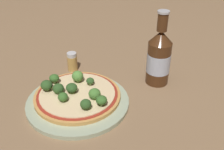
# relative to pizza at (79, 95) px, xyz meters

# --- Properties ---
(ground_plane) EXTENTS (3.00, 3.00, 0.00)m
(ground_plane) POSITION_rel_pizza_xyz_m (-0.00, -0.01, -0.02)
(ground_plane) COLOR #846647
(plate) EXTENTS (0.28, 0.28, 0.01)m
(plate) POSITION_rel_pizza_xyz_m (0.01, -0.01, -0.01)
(plate) COLOR #A3B293
(plate) RESTS_ON ground_plane
(pizza) EXTENTS (0.24, 0.24, 0.01)m
(pizza) POSITION_rel_pizza_xyz_m (0.00, 0.00, 0.00)
(pizza) COLOR tan
(pizza) RESTS_ON plate
(broccoli_floret_0) EXTENTS (0.03, 0.03, 0.03)m
(broccoli_floret_0) POSITION_rel_pizza_xyz_m (0.09, 0.00, 0.02)
(broccoli_floret_0) COLOR #89A866
(broccoli_floret_0) RESTS_ON pizza
(broccoli_floret_1) EXTENTS (0.03, 0.03, 0.04)m
(broccoli_floret_1) POSITION_rel_pizza_xyz_m (-0.04, 0.04, 0.03)
(broccoli_floret_1) COLOR #89A866
(broccoli_floret_1) RESTS_ON pizza
(broccoli_floret_2) EXTENTS (0.03, 0.03, 0.03)m
(broccoli_floret_2) POSITION_rel_pizza_xyz_m (0.06, -0.03, 0.02)
(broccoli_floret_2) COLOR #89A866
(broccoli_floret_2) RESTS_ON pizza
(broccoli_floret_3) EXTENTS (0.02, 0.02, 0.02)m
(broccoli_floret_3) POSITION_rel_pizza_xyz_m (0.00, 0.05, 0.02)
(broccoli_floret_3) COLOR #89A866
(broccoli_floret_3) RESTS_ON pizza
(broccoli_floret_4) EXTENTS (0.03, 0.03, 0.03)m
(broccoli_floret_4) POSITION_rel_pizza_xyz_m (-0.02, -0.01, 0.02)
(broccoli_floret_4) COLOR #89A866
(broccoli_floret_4) RESTS_ON pizza
(broccoli_floret_5) EXTENTS (0.03, 0.03, 0.03)m
(broccoli_floret_5) POSITION_rel_pizza_xyz_m (0.05, 0.01, 0.02)
(broccoli_floret_5) COLOR #89A866
(broccoli_floret_5) RESTS_ON pizza
(broccoli_floret_6) EXTENTS (0.03, 0.03, 0.03)m
(broccoli_floret_6) POSITION_rel_pizza_xyz_m (-0.04, -0.03, 0.02)
(broccoli_floret_6) COLOR #89A866
(broccoli_floret_6) RESTS_ON pizza
(broccoli_floret_7) EXTENTS (0.03, 0.03, 0.03)m
(broccoli_floret_7) POSITION_rel_pizza_xyz_m (-0.09, -0.01, 0.02)
(broccoli_floret_7) COLOR #89A866
(broccoli_floret_7) RESTS_ON pizza
(broccoli_floret_8) EXTENTS (0.03, 0.03, 0.03)m
(broccoli_floret_8) POSITION_rel_pizza_xyz_m (-0.08, -0.05, 0.03)
(broccoli_floret_8) COLOR #89A866
(broccoli_floret_8) RESTS_ON pizza
(broccoli_floret_9) EXTENTS (0.03, 0.03, 0.03)m
(broccoli_floret_9) POSITION_rel_pizza_xyz_m (0.00, -0.05, 0.02)
(broccoli_floret_9) COLOR #89A866
(broccoli_floret_9) RESTS_ON pizza
(beer_bottle) EXTENTS (0.07, 0.07, 0.23)m
(beer_bottle) POSITION_rel_pizza_xyz_m (0.11, 0.23, 0.07)
(beer_bottle) COLOR #472814
(beer_bottle) RESTS_ON ground_plane
(pepper_shaker) EXTENTS (0.03, 0.03, 0.06)m
(pepper_shaker) POSITION_rel_pizza_xyz_m (-0.14, 0.11, 0.01)
(pepper_shaker) COLOR tan
(pepper_shaker) RESTS_ON ground_plane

